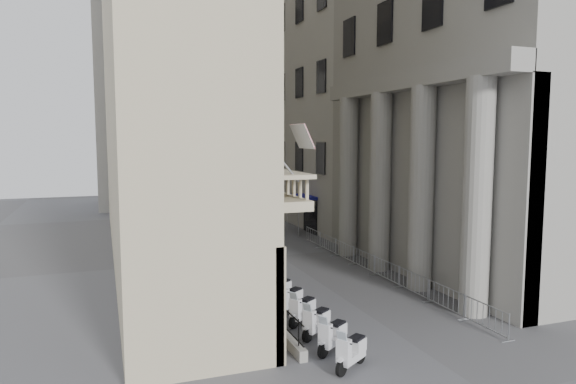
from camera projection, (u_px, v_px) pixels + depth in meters
name	position (u px, v px, depth m)	size (l,w,h in m)	color
far_building	(197.00, 72.00, 58.20)	(22.00, 10.00, 30.00)	#B0ADA6
iron_fence	(217.00, 266.00, 30.24)	(0.30, 28.00, 1.40)	black
blue_awning	(301.00, 233.00, 40.58)	(1.60, 3.00, 3.00)	navy
flag	(301.00, 350.00, 18.18)	(1.00, 1.40, 8.20)	#9E0C11
scooter_0	(351.00, 369.00, 16.68)	(0.56, 1.40, 1.50)	silver
scooter_1	(333.00, 352.00, 18.03)	(0.56, 1.40, 1.50)	silver
scooter_2	(317.00, 337.00, 19.38)	(0.56, 1.40, 1.50)	silver
scooter_3	(303.00, 324.00, 20.72)	(0.56, 1.40, 1.50)	silver
scooter_4	(291.00, 313.00, 22.07)	(0.56, 1.40, 1.50)	silver
scooter_5	(280.00, 303.00, 23.42)	(0.56, 1.40, 1.50)	silver
scooter_6	(270.00, 294.00, 24.77)	(0.56, 1.40, 1.50)	silver
scooter_7	(261.00, 286.00, 26.12)	(0.56, 1.40, 1.50)	silver
scooter_8	(254.00, 279.00, 27.47)	(0.56, 1.40, 1.50)	silver
scooter_9	(247.00, 272.00, 28.81)	(0.56, 1.40, 1.50)	silver
scooter_10	(240.00, 266.00, 30.16)	(0.56, 1.40, 1.50)	silver
scooter_11	(234.00, 261.00, 31.51)	(0.56, 1.40, 1.50)	silver
scooter_12	(229.00, 256.00, 32.86)	(0.56, 1.40, 1.50)	silver
barrier_0	(485.00, 331.00, 20.01)	(0.60, 2.40, 1.10)	#A1A3A8
barrier_1	(445.00, 311.00, 22.35)	(0.60, 2.40, 1.10)	#A1A3A8
barrier_2	(413.00, 294.00, 24.69)	(0.60, 2.40, 1.10)	#A1A3A8
barrier_3	(386.00, 281.00, 27.03)	(0.60, 2.40, 1.10)	#A1A3A8
barrier_4	(363.00, 269.00, 29.37)	(0.60, 2.40, 1.10)	#A1A3A8
barrier_5	(344.00, 260.00, 31.71)	(0.60, 2.40, 1.10)	#A1A3A8
barrier_6	(328.00, 251.00, 34.05)	(0.60, 2.40, 1.10)	#A1A3A8
barrier_7	(313.00, 244.00, 36.39)	(0.60, 2.40, 1.10)	#A1A3A8
security_tent	(198.00, 201.00, 39.64)	(3.93, 3.93, 3.19)	silver
street_lamp	(232.00, 174.00, 34.90)	(2.65, 1.08, 8.48)	gray
info_kiosk	(213.00, 246.00, 31.72)	(0.43, 0.83, 1.68)	black
pedestrian_a	(230.00, 219.00, 41.94)	(0.67, 0.44, 1.84)	black
pedestrian_b	(267.00, 214.00, 44.25)	(0.92, 0.71, 1.89)	black
pedestrian_c	(205.00, 208.00, 47.89)	(0.99, 0.64, 2.02)	black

